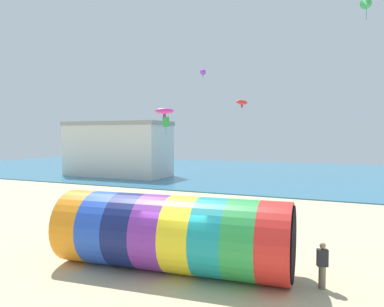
{
  "coord_description": "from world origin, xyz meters",
  "views": [
    {
      "loc": [
        5.97,
        -12.7,
        5.28
      ],
      "look_at": [
        -0.6,
        2.08,
        4.48
      ],
      "focal_mm": 35.0,
      "sensor_mm": 36.0,
      "label": 1
    }
  ],
  "objects_px": {
    "kite_green_diamond": "(166,122)",
    "giant_inflatable_tube": "(172,233)",
    "kite_green_delta": "(367,4)",
    "kite_handler": "(322,265)",
    "kite_purple_parafoil": "(203,72)",
    "kite_magenta_parafoil": "(164,111)",
    "kite_red_parafoil": "(242,102)"
  },
  "relations": [
    {
      "from": "kite_handler",
      "to": "kite_magenta_parafoil",
      "type": "xyz_separation_m",
      "value": [
        -11.54,
        10.13,
        6.18
      ]
    },
    {
      "from": "kite_magenta_parafoil",
      "to": "kite_purple_parafoil",
      "type": "bearing_deg",
      "value": 78.13
    },
    {
      "from": "kite_green_delta",
      "to": "kite_red_parafoil",
      "type": "xyz_separation_m",
      "value": [
        -8.28,
        -3.07,
        -6.94
      ]
    },
    {
      "from": "giant_inflatable_tube",
      "to": "kite_purple_parafoil",
      "type": "height_order",
      "value": "kite_purple_parafoil"
    },
    {
      "from": "kite_magenta_parafoil",
      "to": "kite_purple_parafoil",
      "type": "height_order",
      "value": "kite_purple_parafoil"
    },
    {
      "from": "giant_inflatable_tube",
      "to": "kite_green_diamond",
      "type": "relative_size",
      "value": 5.92
    },
    {
      "from": "kite_green_diamond",
      "to": "giant_inflatable_tube",
      "type": "bearing_deg",
      "value": -61.47
    },
    {
      "from": "giant_inflatable_tube",
      "to": "kite_green_delta",
      "type": "height_order",
      "value": "kite_green_delta"
    },
    {
      "from": "kite_red_parafoil",
      "to": "kite_magenta_parafoil",
      "type": "relative_size",
      "value": 0.87
    },
    {
      "from": "kite_green_diamond",
      "to": "kite_magenta_parafoil",
      "type": "relative_size",
      "value": 1.11
    },
    {
      "from": "kite_handler",
      "to": "kite_purple_parafoil",
      "type": "relative_size",
      "value": 1.12
    },
    {
      "from": "kite_magenta_parafoil",
      "to": "kite_purple_parafoil",
      "type": "xyz_separation_m",
      "value": [
        1.0,
        4.74,
        3.37
      ]
    },
    {
      "from": "kite_red_parafoil",
      "to": "kite_green_delta",
      "type": "bearing_deg",
      "value": 20.37
    },
    {
      "from": "kite_green_diamond",
      "to": "kite_purple_parafoil",
      "type": "bearing_deg",
      "value": -25.37
    },
    {
      "from": "kite_handler",
      "to": "kite_purple_parafoil",
      "type": "bearing_deg",
      "value": 125.34
    },
    {
      "from": "kite_magenta_parafoil",
      "to": "kite_green_diamond",
      "type": "bearing_deg",
      "value": 117.16
    },
    {
      "from": "giant_inflatable_tube",
      "to": "kite_handler",
      "type": "xyz_separation_m",
      "value": [
        5.51,
        0.57,
        -0.66
      ]
    },
    {
      "from": "kite_handler",
      "to": "kite_green_delta",
      "type": "relative_size",
      "value": 0.98
    },
    {
      "from": "kite_magenta_parafoil",
      "to": "kite_purple_parafoil",
      "type": "relative_size",
      "value": 1.0
    },
    {
      "from": "kite_green_diamond",
      "to": "kite_magenta_parafoil",
      "type": "bearing_deg",
      "value": -62.84
    },
    {
      "from": "kite_green_delta",
      "to": "kite_green_diamond",
      "type": "distance_m",
      "value": 18.38
    },
    {
      "from": "giant_inflatable_tube",
      "to": "kite_red_parafoil",
      "type": "distance_m",
      "value": 15.51
    },
    {
      "from": "kite_red_parafoil",
      "to": "kite_purple_parafoil",
      "type": "height_order",
      "value": "kite_purple_parafoil"
    },
    {
      "from": "giant_inflatable_tube",
      "to": "kite_green_delta",
      "type": "relative_size",
      "value": 5.74
    },
    {
      "from": "giant_inflatable_tube",
      "to": "kite_handler",
      "type": "bearing_deg",
      "value": 5.95
    },
    {
      "from": "kite_red_parafoil",
      "to": "kite_purple_parafoil",
      "type": "distance_m",
      "value": 4.71
    },
    {
      "from": "giant_inflatable_tube",
      "to": "kite_purple_parafoil",
      "type": "relative_size",
      "value": 6.58
    },
    {
      "from": "giant_inflatable_tube",
      "to": "kite_green_diamond",
      "type": "distance_m",
      "value": 20.64
    },
    {
      "from": "kite_green_delta",
      "to": "kite_magenta_parafoil",
      "type": "distance_m",
      "value": 16.37
    },
    {
      "from": "kite_handler",
      "to": "kite_green_delta",
      "type": "bearing_deg",
      "value": 85.21
    },
    {
      "from": "kite_handler",
      "to": "kite_magenta_parafoil",
      "type": "distance_m",
      "value": 16.55
    },
    {
      "from": "kite_green_delta",
      "to": "kite_magenta_parafoil",
      "type": "relative_size",
      "value": 1.14
    }
  ]
}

